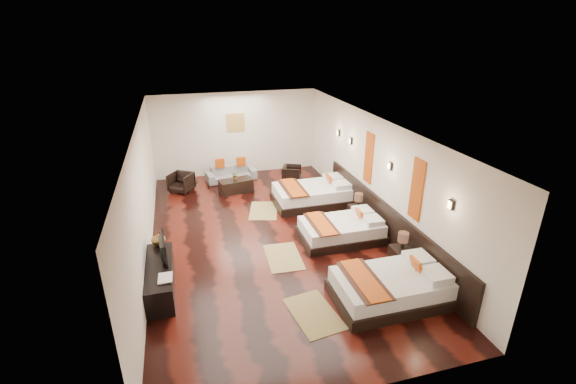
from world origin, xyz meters
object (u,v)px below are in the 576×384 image
object	(u,v)px
nightstand_a	(401,255)
book	(158,279)
armchair_left	(181,182)
bed_mid	(342,230)
tv_console	(160,278)
table_plant	(235,175)
coffee_table	(236,186)
tv	(160,249)
nightstand_b	(358,212)
armchair_right	(292,174)
figurine	(158,238)
bed_far	(313,194)
sofa	(231,173)
bed_near	(392,287)

from	to	relation	value
nightstand_a	book	size ratio (longest dim) A/B	2.38
armchair_left	bed_mid	bearing A→B (deg)	-14.28
bed_mid	tv_console	bearing A→B (deg)	-167.85
bed_mid	table_plant	size ratio (longest dim) A/B	7.76
coffee_table	bed_mid	bearing A→B (deg)	-61.18
tv	table_plant	xyz separation A→B (m)	(2.13, 4.38, -0.26)
nightstand_b	tv	xyz separation A→B (m)	(-4.89, -1.42, 0.50)
nightstand_a	nightstand_b	size ratio (longest dim) A/B	1.01
armchair_left	armchair_right	size ratio (longest dim) A/B	1.11
figurine	coffee_table	xyz separation A→B (m)	(2.18, 3.75, -0.50)
bed_mid	armchair_left	world-z (taller)	bed_mid
nightstand_b	armchair_right	world-z (taller)	nightstand_b
nightstand_b	coffee_table	xyz separation A→B (m)	(-2.77, 2.91, -0.09)
tv	table_plant	distance (m)	4.87
book	armchair_right	world-z (taller)	book
tv	armchair_left	world-z (taller)	tv
table_plant	armchair_right	bearing A→B (deg)	9.98
bed_far	coffee_table	bearing A→B (deg)	143.65
bed_mid	bed_far	distance (m)	2.18
sofa	armchair_right	world-z (taller)	armchair_right
nightstand_b	tv	size ratio (longest dim) A/B	1.00
figurine	nightstand_a	bearing A→B (deg)	-15.30
coffee_table	nightstand_a	bearing A→B (deg)	-61.56
figurine	bed_mid	bearing A→B (deg)	1.22
nightstand_b	tv_console	xyz separation A→B (m)	(-4.95, -1.65, -0.01)
figurine	sofa	size ratio (longest dim) A/B	0.19
bed_mid	figurine	distance (m)	4.22
bed_mid	tv	distance (m)	4.23
armchair_right	table_plant	distance (m)	1.97
bed_far	book	world-z (taller)	bed_far
bed_far	table_plant	bearing A→B (deg)	142.84
book	bed_mid	bearing A→B (deg)	18.28
armchair_left	armchair_right	xyz separation A→B (m)	(3.55, -0.10, -0.03)
figurine	armchair_right	size ratio (longest dim) A/B	0.52
sofa	nightstand_a	bearing A→B (deg)	-73.82
bed_near	nightstand_a	distance (m)	1.20
bed_near	nightstand_b	distance (m)	3.22
bed_mid	nightstand_b	xyz separation A→B (m)	(0.75, 0.75, 0.03)
bed_near	book	size ratio (longest dim) A/B	6.16
figurine	armchair_left	distance (m)	4.29
figurine	table_plant	bearing A→B (deg)	60.18
bed_mid	armchair_right	world-z (taller)	bed_mid
book	coffee_table	size ratio (longest dim) A/B	0.35
bed_mid	bed_far	world-z (taller)	bed_far
nightstand_a	armchair_right	distance (m)	5.56
armchair_left	table_plant	world-z (taller)	table_plant
bed_far	sofa	distance (m)	3.24
nightstand_a	table_plant	world-z (taller)	nightstand_a
nightstand_b	book	distance (m)	5.39
nightstand_b	figurine	xyz separation A→B (m)	(-4.95, -0.84, 0.42)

